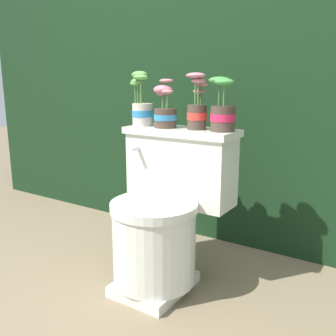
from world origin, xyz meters
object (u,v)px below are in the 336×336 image
Objects in this scene: potted_plant_left at (142,106)px; potted_plant_middle at (197,108)px; toilet at (165,212)px; potted_plant_midleft at (165,110)px; potted_plant_midright at (223,111)px.

potted_plant_middle is at bearing 2.78° from potted_plant_left.
toilet is 2.73× the size of potted_plant_left.
potted_plant_left is 1.17× the size of potted_plant_midleft.
potted_plant_midright is at bearing 4.33° from potted_plant_midleft.
potted_plant_left is 0.29m from potted_plant_middle.
potted_plant_left is at bearing 150.48° from toilet.
potted_plant_middle reaches higher than potted_plant_midright.
potted_plant_left reaches higher than toilet.
potted_plant_midright is at bearing 2.34° from potted_plant_left.
potted_plant_midleft is 0.16m from potted_plant_middle.
potted_plant_middle is (0.29, 0.01, -0.00)m from potted_plant_left.
potted_plant_middle reaches higher than toilet.
potted_plant_left is at bearing 178.25° from potted_plant_midleft.
potted_plant_middle is at bearing -178.72° from potted_plant_midright.
potted_plant_middle is 0.12m from potted_plant_midright.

